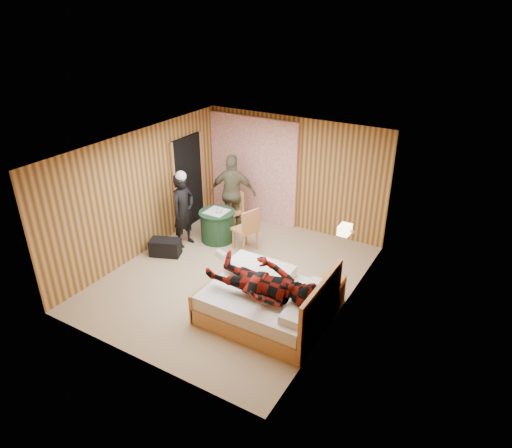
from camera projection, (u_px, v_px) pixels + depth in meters
The scene contains 23 objects.
floor at pixel (233, 277), 8.55m from camera, with size 4.20×5.00×0.01m, color tan.
ceiling at pixel (230, 148), 7.43m from camera, with size 4.20×5.00×0.01m, color silver.
wall_back at pixel (294, 174), 9.92m from camera, with size 4.20×0.02×2.50m, color #C7854C.
wall_left at pixel (142, 194), 8.94m from camera, with size 0.02×5.00×2.50m, color #C7854C.
wall_right at pixel (345, 247), 7.04m from camera, with size 0.02×5.00×2.50m, color #C7854C.
curtain at pixel (253, 169), 10.34m from camera, with size 2.20×0.08×2.40m, color white.
doorway at pixel (188, 182), 10.11m from camera, with size 0.06×0.90×2.05m, color black.
wall_lamp at pixel (345, 230), 7.45m from camera, with size 0.26×0.24×0.16m.
bed at pixel (267, 302), 7.36m from camera, with size 1.95×1.49×1.03m.
nightstand at pixel (330, 292), 7.66m from camera, with size 0.39×0.53×0.52m.
round_table at pixel (217, 226), 9.71m from camera, with size 0.76×0.76×0.67m.
chair_far at pixel (234, 207), 10.08m from camera, with size 0.55×0.55×0.93m.
chair_near at pixel (247, 227), 9.20m from camera, with size 0.55×0.55×0.95m.
duffel_bag at pixel (165, 247), 9.21m from camera, with size 0.60×0.32×0.34m, color black.
sneaker_left at pixel (222, 255), 9.17m from camera, with size 0.27×0.11×0.12m, color silver.
sneaker_right at pixel (239, 269), 8.68m from camera, with size 0.27×0.11×0.12m, color silver.
woman_standing at pixel (183, 211), 9.35m from camera, with size 0.57×0.37×1.56m, color black.
man_at_table at pixel (233, 193), 9.97m from camera, with size 1.01×0.42×1.72m, color brown.
man_on_bed at pixel (261, 275), 6.88m from camera, with size 1.77×0.67×0.86m, color maroon.
book_lower at pixel (330, 280), 7.51m from camera, with size 0.17×0.22×0.02m, color silver.
book_upper at pixel (330, 279), 7.50m from camera, with size 0.16×0.22×0.02m, color silver.
cup_nightstand at pixel (334, 273), 7.63m from camera, with size 0.10×0.10×0.09m, color silver.
cup_table at pixel (219, 211), 9.46m from camera, with size 0.12×0.12×0.10m, color silver.
Camera 1 is at (4.01, -6.00, 4.72)m, focal length 32.00 mm.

